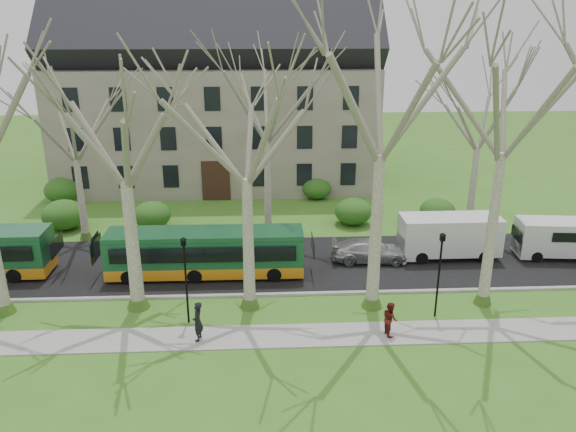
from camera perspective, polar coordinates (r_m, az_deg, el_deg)
The scene contains 15 objects.
ground at distance 28.60m, azimuth 2.37°, elevation -9.42°, with size 120.00×120.00×0.00m, color #3D7020.
sidewalk at distance 26.44m, azimuth 2.86°, elevation -11.99°, with size 70.00×2.00×0.06m, color gray.
road at distance 33.48m, azimuth 1.55°, elevation -4.79°, with size 80.00×8.00×0.06m, color black.
curb at distance 29.88m, azimuth 2.12°, elevation -7.90°, with size 80.00×0.25×0.14m, color #A5A39E.
building at distance 49.36m, azimuth -7.15°, elevation 12.76°, with size 26.50×12.20×16.00m.
tree_row_verge at distance 26.22m, azimuth 2.53°, elevation 4.40°, with size 49.00×7.00×14.00m.
tree_row_far at distance 36.75m, azimuth -1.10°, elevation 7.27°, with size 33.00×7.00×12.00m.
lamp_row at distance 26.54m, azimuth 2.64°, elevation -5.61°, with size 36.22×0.22×4.30m.
hedges at distance 41.03m, azimuth -5.84°, elevation 1.26°, with size 30.60×8.60×2.00m.
bus_follow at distance 31.76m, azimuth -8.37°, elevation -3.68°, with size 10.88×2.27×2.72m, color #164D2A, non-canonical shape.
sedan at distance 33.81m, azimuth 8.32°, elevation -3.48°, with size 1.85×4.54×1.32m, color #A9A9AD.
van_a at distance 35.15m, azimuth 16.06°, elevation -2.05°, with size 5.90×2.15×2.57m, color silver, non-canonical shape.
van_b at distance 37.62m, azimuth 26.09°, elevation -2.11°, with size 5.32×1.93×2.32m, color silver, non-canonical shape.
pedestrian_a at distance 25.88m, azimuth -9.16°, elevation -10.53°, with size 0.68×0.45×1.86m, color black.
pedestrian_b at distance 26.43m, azimuth 10.33°, elevation -10.22°, with size 0.79×0.61×1.62m, color #5C1615.
Camera 1 is at (-2.38, -24.87, 13.92)m, focal length 35.00 mm.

